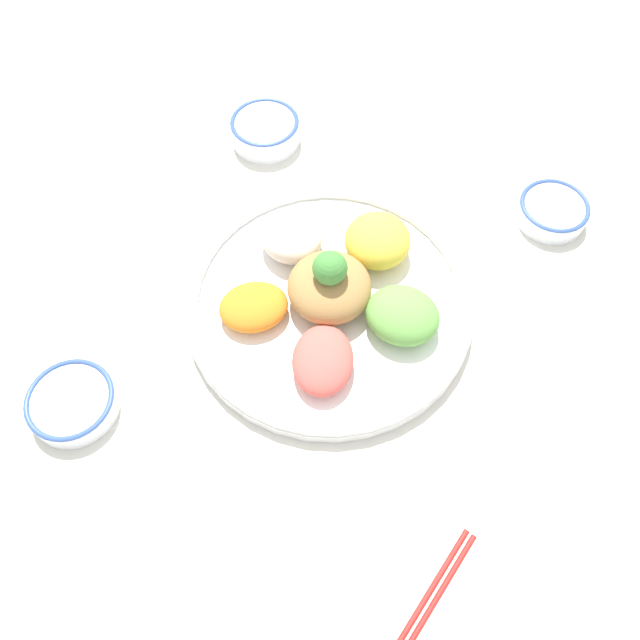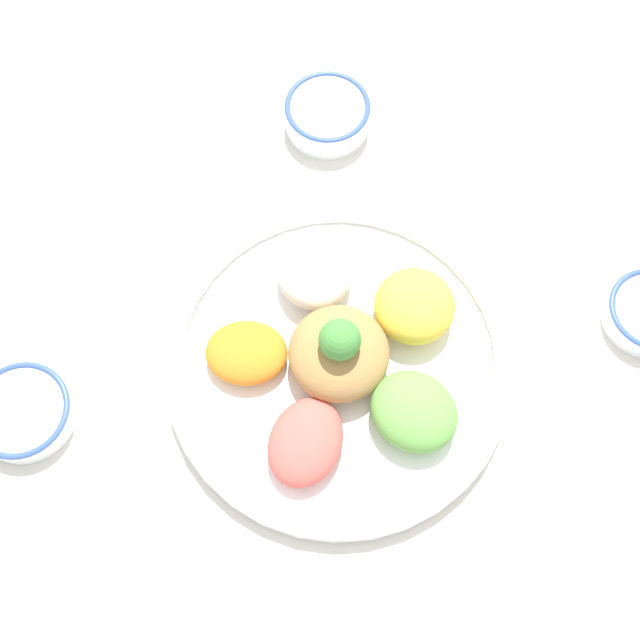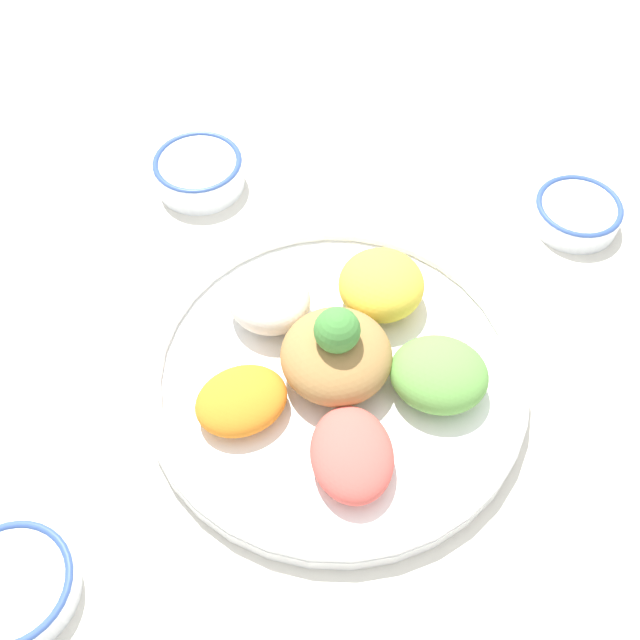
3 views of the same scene
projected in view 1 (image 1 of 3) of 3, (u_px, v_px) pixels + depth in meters
ground_plane at (342, 284)px, 0.92m from camera, size 2.40×2.40×0.00m
salad_platter at (331, 295)px, 0.88m from camera, size 0.41×0.41×0.12m
sauce_bowl_red at (265, 129)px, 1.05m from camera, size 0.12×0.12×0.04m
rice_bowl_blue at (72, 403)px, 0.81m from camera, size 0.12×0.12×0.03m
sauce_bowl_dark at (553, 211)px, 0.97m from camera, size 0.11×0.11×0.03m
chopsticks_pair_near at (417, 622)px, 0.70m from camera, size 0.17×0.20×0.01m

